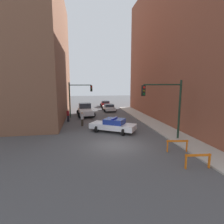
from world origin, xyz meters
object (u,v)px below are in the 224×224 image
at_px(white_truck, 85,110).
at_px(parked_car_mid, 105,104).
at_px(police_car, 113,125).
at_px(barrier_front, 198,159).
at_px(parked_car_near, 109,107).
at_px(pedestrian_crossing, 82,119).
at_px(traffic_light_far, 77,95).
at_px(barrier_mid, 177,144).
at_px(traffic_light_near, 168,101).
at_px(pedestrian_corner, 68,115).

xyz_separation_m(white_truck, parked_car_mid, (4.57, 10.18, -0.23)).
distance_m(police_car, parked_car_mid, 20.38).
bearing_deg(barrier_front, white_truck, 108.25).
relative_size(parked_car_near, pedestrian_crossing, 2.62).
height_order(traffic_light_far, barrier_front, traffic_light_far).
height_order(pedestrian_crossing, barrier_front, pedestrian_crossing).
bearing_deg(barrier_mid, traffic_light_far, 116.75).
bearing_deg(traffic_light_near, traffic_light_far, 123.22).
distance_m(traffic_light_far, white_truck, 3.04).
bearing_deg(barrier_mid, police_car, 121.04).
bearing_deg(pedestrian_corner, traffic_light_far, -112.86).
bearing_deg(pedestrian_corner, parked_car_mid, -116.05).
relative_size(police_car, pedestrian_corner, 2.99).
distance_m(police_car, barrier_front, 9.44).
distance_m(parked_car_near, barrier_mid, 20.23).
bearing_deg(pedestrian_crossing, police_car, -106.51).
bearing_deg(traffic_light_near, parked_car_near, 98.21).
bearing_deg(barrier_front, parked_car_mid, 93.25).
height_order(parked_car_mid, barrier_mid, parked_car_mid).
bearing_deg(parked_car_mid, white_truck, -111.10).
xyz_separation_m(pedestrian_crossing, pedestrian_corner, (-1.85, 2.73, 0.00)).
distance_m(traffic_light_far, pedestrian_corner, 4.02).
bearing_deg(traffic_light_far, barrier_front, -67.22).
xyz_separation_m(traffic_light_far, pedestrian_corner, (-1.20, -2.88, -2.54)).
bearing_deg(pedestrian_crossing, parked_car_mid, 12.18).
bearing_deg(traffic_light_far, pedestrian_corner, -112.57).
distance_m(parked_car_mid, barrier_front, 29.10).
bearing_deg(white_truck, parked_car_near, 37.10).
relative_size(parked_car_mid, pedestrian_corner, 2.64).
bearing_deg(traffic_light_far, pedestrian_crossing, -83.32).
distance_m(traffic_light_near, pedestrian_corner, 13.43).
relative_size(traffic_light_near, police_car, 1.05).
bearing_deg(traffic_light_far, parked_car_mid, 63.47).
xyz_separation_m(traffic_light_far, police_car, (3.84, -8.82, -2.67)).
distance_m(white_truck, parked_car_near, 5.82).
bearing_deg(pedestrian_crossing, barrier_mid, -114.95).
relative_size(traffic_light_far, police_car, 1.05).
relative_size(white_truck, pedestrian_corner, 3.33).
distance_m(traffic_light_near, white_truck, 15.43).
xyz_separation_m(police_car, pedestrian_corner, (-5.04, 5.94, 0.14)).
height_order(traffic_light_near, parked_car_mid, traffic_light_near).
height_order(parked_car_near, pedestrian_corner, pedestrian_corner).
relative_size(parked_car_near, pedestrian_corner, 2.62).
height_order(pedestrian_corner, barrier_front, pedestrian_corner).
bearing_deg(pedestrian_corner, white_truck, -119.72).
bearing_deg(barrier_mid, traffic_light_near, 80.02).
xyz_separation_m(parked_car_near, barrier_front, (1.86, -22.71, -0.06)).
bearing_deg(traffic_light_near, white_truck, 116.88).
bearing_deg(parked_car_near, parked_car_mid, 86.50).
bearing_deg(traffic_light_near, parked_car_mid, 95.53).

